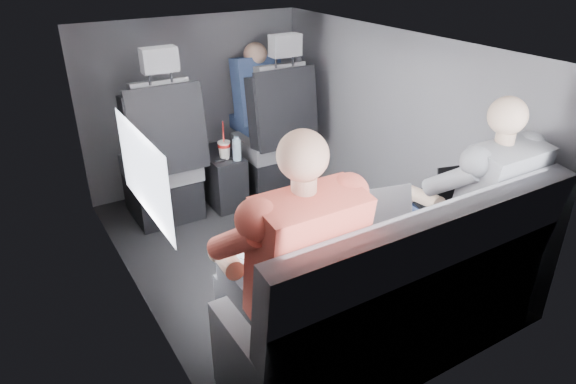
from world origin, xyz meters
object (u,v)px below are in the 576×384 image
passenger_rear_right (472,206)px  passenger_front_right (257,94)px  soda_cup (224,149)px  laptop_silver (367,217)px  front_seat_left (163,168)px  passenger_rear_left (288,268)px  water_bottle (237,149)px  laptop_white (276,245)px  front_seat_right (274,144)px  rear_bench (391,304)px  laptop_black (452,194)px  center_console (221,178)px

passenger_rear_right → passenger_front_right: size_ratio=1.73×
soda_cup → laptop_silver: 1.57m
front_seat_left → passenger_rear_right: 2.09m
passenger_rear_left → passenger_front_right: (0.96, 2.07, 0.09)m
water_bottle → passenger_rear_left: (-0.58, -1.67, 0.17)m
soda_cup → laptop_silver: laptop_silver is taller
laptop_silver → front_seat_left: bearing=107.1°
soda_cup → laptop_white: 1.63m
front_seat_right → rear_bench: 1.96m
laptop_white → passenger_rear_right: bearing=-10.2°
laptop_white → passenger_rear_right: 1.06m
laptop_white → water_bottle: bearing=70.6°
soda_cup → laptop_black: bearing=-69.6°
center_console → laptop_silver: bearing=-88.3°
rear_bench → passenger_rear_right: (0.58, 0.10, 0.32)m
laptop_silver → passenger_rear_right: size_ratio=0.31×
laptop_black → passenger_rear_left: size_ratio=0.32×
center_console → laptop_silver: size_ratio=1.28×
laptop_white → laptop_black: (1.05, -0.05, -0.00)m
front_seat_left → passenger_rear_left: passenger_rear_left is taller
laptop_white → passenger_rear_left: 0.20m
center_console → passenger_front_right: 0.73m
passenger_rear_left → laptop_silver: bearing=18.1°
water_bottle → laptop_black: bearing=-70.8°
water_bottle → front_seat_left: bearing=164.7°
front_seat_left → laptop_silver: 1.71m
water_bottle → laptop_silver: 1.49m
front_seat_right → passenger_rear_right: 1.83m
rear_bench → laptop_white: (-0.46, 0.28, 0.33)m
front_seat_left → soda_cup: (0.45, -0.06, 0.07)m
laptop_silver → passenger_rear_right: bearing=-18.9°
front_seat_left → passenger_rear_right: size_ratio=1.03×
rear_bench → soda_cup: rear_bench is taller
front_seat_left → water_bottle: size_ratio=7.10×
rear_bench → passenger_rear_left: bearing=169.6°
front_seat_right → soda_cup: front_seat_right is taller
laptop_black → front_seat_right: bearing=94.9°
front_seat_right → laptop_white: front_seat_right is taller
center_console → passenger_rear_left: size_ratio=0.38×
laptop_silver → water_bottle: bearing=89.5°
rear_bench → passenger_front_right: size_ratio=2.25×
passenger_rear_right → passenger_front_right: (-0.14, 2.06, 0.11)m
front_seat_left → soda_cup: front_seat_left is taller
passenger_rear_left → passenger_front_right: passenger_rear_left is taller
soda_cup → passenger_front_right: size_ratio=0.40×
front_seat_left → passenger_rear_left: (-0.07, -1.81, 0.25)m
soda_cup → laptop_white: (-0.46, -1.55, 0.17)m
laptop_black → front_seat_left: bearing=122.0°
water_bottle → laptop_black: (0.53, -1.53, 0.15)m
center_console → laptop_white: bearing=-105.5°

